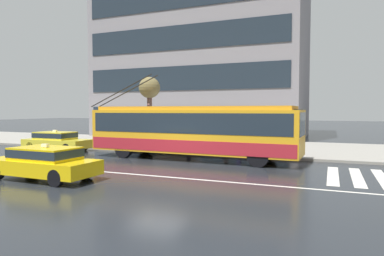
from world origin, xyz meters
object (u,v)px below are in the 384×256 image
Objects in this scene: taxi_queued_behind_bus at (57,140)px; pedestrian_walking_past at (183,124)px; pedestrian_approaching_curb at (225,126)px; taxi_oncoming_near at (43,161)px; bus_shelter at (172,121)px; pedestrian_waiting_by_pole at (188,127)px; pedestrian_at_shelter at (240,127)px; street_tree_bare at (149,92)px; trolleybus at (192,130)px.

pedestrian_walking_past is at bearing 29.15° from taxi_queued_behind_bus.
pedestrian_walking_past is at bearing 175.47° from pedestrian_approaching_curb.
taxi_queued_behind_bus is 9.82m from taxi_oncoming_near.
pedestrian_waiting_by_pole is at bearing -41.71° from bus_shelter.
pedestrian_walking_past is 1.00× the size of pedestrian_waiting_by_pole.
pedestrian_at_shelter is (5.19, 10.28, 0.96)m from taxi_oncoming_near.
pedestrian_approaching_curb is 0.96× the size of pedestrian_walking_past.
street_tree_bare is at bearing 37.97° from taxi_queued_behind_bus.
pedestrian_approaching_curb is at bearing 70.61° from taxi_oncoming_near.
taxi_oncoming_near is at bearing -114.22° from trolleybus.
bus_shelter reaches higher than taxi_queued_behind_bus.
pedestrian_waiting_by_pole reaches higher than taxi_oncoming_near.
trolleybus is 4.75m from bus_shelter.
trolleybus reaches higher than pedestrian_approaching_curb.
pedestrian_waiting_by_pole is (1.83, -1.63, -0.28)m from bus_shelter.
trolleybus is at bearing -122.66° from pedestrian_at_shelter.
pedestrian_approaching_curb is at bearing 80.26° from trolleybus.
pedestrian_waiting_by_pole is at bearing 12.86° from taxi_queued_behind_bus.
bus_shelter is at bearing 128.67° from trolleybus.
pedestrian_approaching_curb reaches higher than taxi_oncoming_near.
taxi_oncoming_near is 11.07m from bus_shelter.
pedestrian_waiting_by_pole is (1.27, -2.13, -0.03)m from pedestrian_walking_past.
street_tree_bare is at bearing -179.60° from pedestrian_approaching_curb.
bus_shelter is 2.16× the size of pedestrian_at_shelter.
bus_shelter reaches higher than taxi_oncoming_near.
pedestrian_walking_past is at bearing 6.57° from street_tree_bare.
pedestrian_waiting_by_pole is (8.61, 1.97, 0.99)m from taxi_queued_behind_bus.
taxi_queued_behind_bus is at bearing 131.14° from taxi_oncoming_near.
taxi_oncoming_near is at bearing -82.00° from street_tree_bare.
street_tree_bare is (-6.77, 0.93, 2.32)m from pedestrian_at_shelter.
pedestrian_waiting_by_pole is 4.75m from street_tree_bare.
taxi_oncoming_near is (6.46, -7.39, 0.00)m from taxi_queued_behind_bus.
taxi_queued_behind_bus and taxi_oncoming_near have the same top height.
pedestrian_walking_past is 0.41× the size of street_tree_bare.
pedestrian_at_shelter is at bearing 63.19° from taxi_oncoming_near.
pedestrian_walking_past and pedestrian_waiting_by_pole have the same top height.
pedestrian_at_shelter is 0.97× the size of pedestrian_waiting_by_pole.
pedestrian_waiting_by_pole reaches higher than pedestrian_at_shelter.
trolleybus reaches higher than bus_shelter.
trolleybus is 2.57× the size of street_tree_bare.
street_tree_bare is (-2.46, -0.28, 2.27)m from pedestrian_walking_past.
pedestrian_approaching_curb is (-1.23, 0.97, 0.03)m from pedestrian_at_shelter.
street_tree_bare reaches higher than pedestrian_walking_past.
bus_shelter is 2.08× the size of pedestrian_walking_past.
taxi_oncoming_near is 2.28× the size of pedestrian_waiting_by_pole.
street_tree_bare is (-4.85, 3.92, 2.39)m from trolleybus.
trolleybus is at bearing -61.32° from pedestrian_waiting_by_pole.
trolleybus reaches higher than taxi_queued_behind_bus.
pedestrian_waiting_by_pole is at bearing 77.08° from taxi_oncoming_near.
pedestrian_at_shelter is at bearing -7.83° from street_tree_bare.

